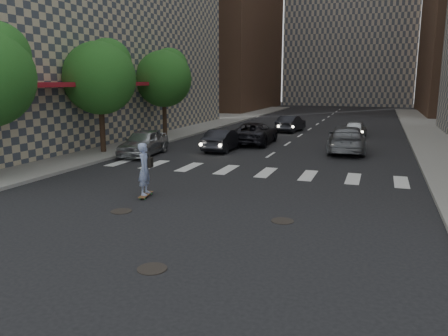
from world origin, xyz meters
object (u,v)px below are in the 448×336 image
object	(u,v)px
tree_c	(165,76)
traffic_car_e	(291,124)
silver_sedan	(144,142)
traffic_car_a	(223,140)
traffic_car_d	(355,129)
traffic_car_c	(255,133)
skateboarder	(145,169)
traffic_car_b	(347,139)
tree_b	(101,75)

from	to	relation	value
tree_c	traffic_car_e	size ratio (longest dim) A/B	1.57
silver_sedan	traffic_car_a	bearing A→B (deg)	33.91
traffic_car_d	traffic_car_c	bearing A→B (deg)	46.09
traffic_car_a	traffic_car_e	distance (m)	12.01
skateboarder	traffic_car_e	bearing A→B (deg)	77.90
tree_c	skateboarder	size ratio (longest dim) A/B	3.22
skateboarder	traffic_car_b	bearing A→B (deg)	55.18
tree_b	silver_sedan	xyz separation A→B (m)	(2.45, 0.30, -3.89)
skateboarder	traffic_car_e	world-z (taller)	skateboarder
tree_c	traffic_car_c	world-z (taller)	tree_c
tree_b	traffic_car_c	distance (m)	10.90
skateboarder	traffic_car_c	xyz separation A→B (m)	(-0.01, 15.11, -0.33)
tree_c	traffic_car_e	world-z (taller)	tree_c
traffic_car_e	tree_c	bearing A→B (deg)	49.00
tree_b	traffic_car_a	size ratio (longest dim) A/B	1.62
traffic_car_b	tree_b	bearing A→B (deg)	18.27
traffic_car_c	traffic_car_e	size ratio (longest dim) A/B	1.27
tree_c	traffic_car_b	world-z (taller)	tree_c
traffic_car_e	traffic_car_b	bearing A→B (deg)	125.52
tree_c	tree_b	bearing A→B (deg)	-90.00
skateboarder	traffic_car_d	size ratio (longest dim) A/B	0.52
tree_b	traffic_car_d	xyz separation A→B (m)	(13.66, 13.21, -3.98)
tree_c	silver_sedan	distance (m)	8.97
traffic_car_c	tree_c	bearing A→B (deg)	-8.50
traffic_car_a	traffic_car_d	world-z (taller)	traffic_car_a
traffic_car_a	traffic_car_b	size ratio (longest dim) A/B	0.74
traffic_car_b	traffic_car_e	world-z (taller)	traffic_car_b
silver_sedan	traffic_car_b	distance (m)	12.27
traffic_car_a	traffic_car_b	bearing A→B (deg)	-165.01
traffic_car_c	traffic_car_e	world-z (taller)	traffic_car_c
traffic_car_a	traffic_car_d	bearing A→B (deg)	-127.49
traffic_car_b	traffic_car_d	distance (m)	7.71
tree_b	traffic_car_b	distance (m)	15.14
tree_b	skateboarder	bearing A→B (deg)	-47.67
tree_c	traffic_car_d	world-z (taller)	tree_c
traffic_car_b	tree_c	bearing A→B (deg)	-14.23
tree_c	traffic_car_a	xyz separation A→B (m)	(6.24, -4.47, -3.97)
skateboarder	traffic_car_a	bearing A→B (deg)	85.32
skateboarder	traffic_car_b	distance (m)	14.89
traffic_car_a	silver_sedan	bearing A→B (deg)	40.45
traffic_car_a	traffic_car_c	xyz separation A→B (m)	(1.04, 3.57, 0.07)
tree_c	traffic_car_c	xyz separation A→B (m)	(7.29, -0.90, -3.91)
traffic_car_b	silver_sedan	bearing A→B (deg)	21.29
traffic_car_b	traffic_car_e	distance (m)	11.26
silver_sedan	traffic_car_c	distance (m)	8.34
tree_c	traffic_car_c	distance (m)	8.32
traffic_car_b	skateboarder	bearing A→B (deg)	61.32
silver_sedan	traffic_car_b	xyz separation A→B (m)	(11.12, 5.20, 0.04)
skateboarder	traffic_car_a	xyz separation A→B (m)	(-1.06, 11.54, -0.40)
traffic_car_b	traffic_car_e	size ratio (longest dim) A/B	1.30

